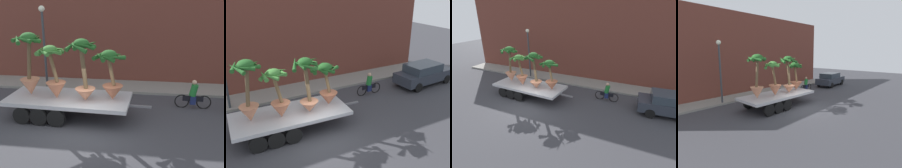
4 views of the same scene
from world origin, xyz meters
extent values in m
plane|color=#38383D|center=(0.00, 0.00, 0.00)|extent=(60.00, 60.00, 0.00)
cube|color=gray|center=(0.00, 6.10, 0.07)|extent=(24.00, 2.20, 0.15)
cube|color=brown|center=(0.00, 7.80, 3.89)|extent=(24.00, 1.20, 7.78)
cube|color=#B7BABF|center=(-0.96, 1.56, 0.89)|extent=(5.88, 2.71, 0.18)
cylinder|color=black|center=(-2.77, 2.79, 0.40)|extent=(0.81, 0.25, 0.80)
cylinder|color=black|center=(-2.86, 0.46, 0.40)|extent=(0.81, 0.25, 0.80)
cylinder|color=black|center=(-1.96, 2.76, 0.40)|extent=(0.81, 0.25, 0.80)
cylinder|color=black|center=(-2.05, 0.43, 0.40)|extent=(0.81, 0.25, 0.80)
cylinder|color=black|center=(-1.15, 2.73, 0.40)|extent=(0.81, 0.25, 0.80)
cylinder|color=black|center=(-1.24, 0.40, 0.40)|extent=(0.81, 0.25, 0.80)
cube|color=slate|center=(2.43, 1.42, 0.74)|extent=(1.00, 0.14, 0.10)
cone|color=#C17251|center=(-1.47, 1.34, 1.37)|extent=(0.92, 0.92, 0.78)
cylinder|color=brown|center=(-1.56, 1.34, 2.51)|extent=(0.47, 0.17, 1.50)
ellipsoid|color=#428438|center=(-1.65, 1.34, 3.26)|extent=(0.65, 0.65, 0.40)
cone|color=#428438|center=(-1.21, 1.35, 3.21)|extent=(0.23, 0.91, 0.42)
cone|color=#428438|center=(-1.38, 1.71, 3.22)|extent=(0.87, 0.71, 0.35)
cone|color=#428438|center=(-1.94, 1.68, 3.18)|extent=(0.82, 0.74, 0.52)
cone|color=#428438|center=(-2.11, 1.32, 3.23)|extent=(0.23, 0.94, 0.35)
cone|color=#428438|center=(-1.88, 1.03, 3.22)|extent=(0.75, 0.63, 0.35)
cone|color=#428438|center=(-1.41, 1.05, 3.21)|extent=(0.72, 0.65, 0.36)
cone|color=tan|center=(-0.07, 1.22, 1.27)|extent=(0.93, 0.93, 0.58)
cylinder|color=brown|center=(-0.13, 1.22, 2.58)|extent=(0.38, 0.19, 2.04)
ellipsoid|color=#235B23|center=(-0.18, 1.22, 3.59)|extent=(0.68, 0.68, 0.42)
cone|color=#235B23|center=(0.27, 1.20, 3.53)|extent=(0.24, 0.93, 0.47)
cone|color=#235B23|center=(0.14, 1.59, 3.52)|extent=(0.86, 0.79, 0.51)
cone|color=#235B23|center=(-0.26, 1.57, 3.54)|extent=(0.77, 0.35, 0.38)
cone|color=#235B23|center=(-0.63, 1.41, 3.52)|extent=(0.56, 0.98, 0.55)
cone|color=#235B23|center=(-0.50, 1.08, 3.54)|extent=(0.48, 0.74, 0.38)
cone|color=#235B23|center=(-0.29, 0.75, 3.52)|extent=(1.00, 0.40, 0.53)
cone|color=#235B23|center=(0.09, 0.95, 3.53)|extent=(0.70, 0.70, 0.43)
cone|color=tan|center=(-2.86, 1.65, 1.37)|extent=(0.92, 0.92, 0.78)
cylinder|color=brown|center=(-2.81, 1.65, 2.75)|extent=(0.36, 0.18, 1.98)
ellipsoid|color=#235B23|center=(-2.75, 1.65, 3.73)|extent=(0.75, 0.75, 0.47)
cone|color=#235B23|center=(-2.36, 1.72, 3.65)|extent=(0.33, 0.84, 0.49)
cone|color=#235B23|center=(-2.44, 1.93, 3.65)|extent=(0.71, 0.75, 0.52)
cone|color=#235B23|center=(-2.78, 2.10, 3.67)|extent=(0.92, 0.27, 0.46)
cone|color=#235B23|center=(-3.22, 1.80, 3.70)|extent=(0.49, 1.02, 0.36)
cone|color=#235B23|center=(-3.18, 1.41, 3.69)|extent=(0.67, 0.97, 0.42)
cone|color=#235B23|center=(-2.83, 1.26, 3.70)|extent=(0.85, 0.37, 0.33)
cone|color=#235B23|center=(-2.47, 1.36, 3.68)|extent=(0.73, 0.71, 0.41)
cone|color=#B26647|center=(1.14, 1.51, 1.32)|extent=(0.95, 0.95, 0.68)
cylinder|color=brown|center=(1.06, 1.51, 2.36)|extent=(0.43, 0.17, 1.42)
ellipsoid|color=#235B23|center=(0.98, 1.51, 3.07)|extent=(0.70, 0.70, 0.44)
cone|color=#235B23|center=(1.40, 1.49, 3.01)|extent=(0.24, 0.88, 0.46)
cone|color=#235B23|center=(1.24, 1.80, 3.03)|extent=(0.73, 0.70, 0.35)
cone|color=#235B23|center=(0.77, 1.97, 3.02)|extent=(1.02, 0.60, 0.46)
cone|color=#235B23|center=(0.53, 1.72, 3.03)|extent=(0.62, 1.01, 0.41)
cone|color=#235B23|center=(0.61, 1.30, 3.03)|extent=(0.59, 0.85, 0.37)
cone|color=#235B23|center=(0.94, 1.15, 3.00)|extent=(0.76, 0.27, 0.42)
cone|color=#235B23|center=(1.33, 1.18, 3.04)|extent=(0.82, 0.86, 0.35)
torus|color=black|center=(5.58, 3.35, 0.34)|extent=(0.74, 0.07, 0.74)
torus|color=black|center=(4.48, 3.36, 0.34)|extent=(0.74, 0.07, 0.74)
cube|color=black|center=(5.03, 3.36, 0.52)|extent=(1.04, 0.07, 0.28)
cylinder|color=#1E702D|center=(5.03, 3.36, 0.97)|extent=(0.45, 0.34, 0.65)
sphere|color=tan|center=(5.03, 3.36, 1.39)|extent=(0.24, 0.24, 0.24)
cube|color=navy|center=(5.03, 3.36, 0.44)|extent=(0.28, 0.24, 0.44)
cube|color=#2D333D|center=(9.62, 2.97, 0.67)|extent=(4.69, 2.07, 0.70)
cube|color=#2D3842|center=(9.39, 2.96, 1.30)|extent=(2.62, 1.76, 0.56)
cylinder|color=black|center=(11.04, 3.90, 0.32)|extent=(0.65, 0.24, 0.64)
cylinder|color=black|center=(11.16, 2.25, 0.32)|extent=(0.65, 0.24, 0.64)
cylinder|color=black|center=(8.08, 3.70, 0.32)|extent=(0.65, 0.24, 0.64)
cylinder|color=black|center=(8.19, 2.04, 0.32)|extent=(0.65, 0.24, 0.64)
cylinder|color=#383D42|center=(-3.47, 5.30, 2.40)|extent=(0.14, 0.14, 4.50)
sphere|color=#EAEACC|center=(-3.47, 5.30, 4.80)|extent=(0.36, 0.36, 0.36)
camera|label=1|loc=(2.73, -10.29, 5.65)|focal=44.45mm
camera|label=2|loc=(-4.22, -9.54, 7.15)|focal=41.20mm
camera|label=3|loc=(7.31, -9.70, 6.70)|focal=28.99mm
camera|label=4|loc=(-10.48, -8.04, 4.09)|focal=29.43mm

